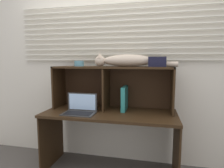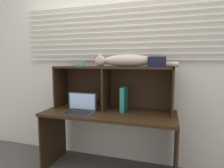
{
  "view_description": "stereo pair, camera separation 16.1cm",
  "coord_description": "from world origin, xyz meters",
  "px_view_note": "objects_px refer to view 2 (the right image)",
  "views": [
    {
      "loc": [
        0.48,
        -1.83,
        1.29
      ],
      "look_at": [
        0.0,
        0.33,
        1.02
      ],
      "focal_mm": 30.18,
      "sensor_mm": 36.0,
      "label": 1
    },
    {
      "loc": [
        0.63,
        -1.79,
        1.29
      ],
      "look_at": [
        0.0,
        0.33,
        1.02
      ],
      "focal_mm": 30.18,
      "sensor_mm": 36.0,
      "label": 2
    }
  ],
  "objects_px": {
    "laptop": "(79,108)",
    "cat": "(125,61)",
    "book_stack": "(89,105)",
    "small_basket": "(80,63)",
    "storage_box": "(157,62)",
    "binder_upright": "(124,98)"
  },
  "relations": [
    {
      "from": "binder_upright",
      "to": "storage_box",
      "type": "xyz_separation_m",
      "value": [
        0.36,
        0.0,
        0.43
      ]
    },
    {
      "from": "binder_upright",
      "to": "small_basket",
      "type": "bearing_deg",
      "value": 180.0
    },
    {
      "from": "storage_box",
      "to": "book_stack",
      "type": "bearing_deg",
      "value": -179.89
    },
    {
      "from": "laptop",
      "to": "binder_upright",
      "type": "relative_size",
      "value": 1.25
    },
    {
      "from": "book_stack",
      "to": "storage_box",
      "type": "distance_m",
      "value": 0.97
    },
    {
      "from": "book_stack",
      "to": "small_basket",
      "type": "relative_size",
      "value": 2.18
    },
    {
      "from": "cat",
      "to": "laptop",
      "type": "height_order",
      "value": "cat"
    },
    {
      "from": "cat",
      "to": "small_basket",
      "type": "height_order",
      "value": "cat"
    },
    {
      "from": "cat",
      "to": "book_stack",
      "type": "distance_m",
      "value": 0.71
    },
    {
      "from": "small_basket",
      "to": "cat",
      "type": "bearing_deg",
      "value": -0.0
    },
    {
      "from": "binder_upright",
      "to": "storage_box",
      "type": "height_order",
      "value": "storage_box"
    },
    {
      "from": "storage_box",
      "to": "laptop",
      "type": "bearing_deg",
      "value": -164.0
    },
    {
      "from": "cat",
      "to": "storage_box",
      "type": "height_order",
      "value": "cat"
    },
    {
      "from": "book_stack",
      "to": "cat",
      "type": "bearing_deg",
      "value": 0.19
    },
    {
      "from": "laptop",
      "to": "small_basket",
      "type": "bearing_deg",
      "value": 112.15
    },
    {
      "from": "laptop",
      "to": "cat",
      "type": "bearing_deg",
      "value": 26.66
    },
    {
      "from": "binder_upright",
      "to": "small_basket",
      "type": "relative_size",
      "value": 2.44
    },
    {
      "from": "book_stack",
      "to": "small_basket",
      "type": "xyz_separation_m",
      "value": [
        -0.11,
        0.0,
        0.51
      ]
    },
    {
      "from": "binder_upright",
      "to": "small_basket",
      "type": "xyz_separation_m",
      "value": [
        -0.56,
        0.0,
        0.41
      ]
    },
    {
      "from": "small_basket",
      "to": "storage_box",
      "type": "xyz_separation_m",
      "value": [
        0.92,
        0.0,
        0.02
      ]
    },
    {
      "from": "cat",
      "to": "storage_box",
      "type": "distance_m",
      "value": 0.35
    },
    {
      "from": "binder_upright",
      "to": "book_stack",
      "type": "height_order",
      "value": "binder_upright"
    }
  ]
}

